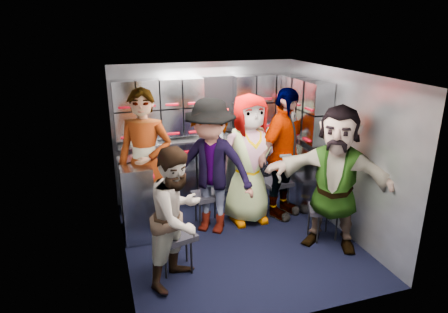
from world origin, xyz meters
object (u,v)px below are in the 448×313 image
object	(u,v)px
attendant_arc_c	(249,160)
jump_seat_mid_left	(207,197)
attendant_arc_e	(335,179)
attendant_arc_a	(178,217)
attendant_standing	(146,165)
attendant_arc_b	(211,167)
jump_seat_near_left	(176,238)
jump_seat_center	(244,190)
jump_seat_near_right	(324,211)
attendant_arc_d	(283,154)
jump_seat_mid_right	(276,184)

from	to	relation	value
attendant_arc_c	jump_seat_mid_left	bearing A→B (deg)	173.10
jump_seat_mid_left	attendant_arc_e	world-z (taller)	attendant_arc_e
attendant_arc_a	attendant_arc_e	distance (m)	1.94
attendant_standing	attendant_arc_b	xyz separation A→B (m)	(0.80, -0.18, -0.07)
jump_seat_near_left	jump_seat_center	distance (m)	1.60
attendant_arc_c	jump_seat_near_right	bearing A→B (deg)	-46.55
attendant_standing	attendant_arc_b	size ratio (longest dim) A/B	1.07
attendant_arc_d	jump_seat_center	bearing A→B (deg)	127.77
jump_seat_center	attendant_arc_e	bearing A→B (deg)	-56.88
jump_seat_center	attendant_arc_a	xyz separation A→B (m)	(-1.20, -1.23, 0.37)
jump_seat_center	attendant_arc_e	size ratio (longest dim) A/B	0.26
jump_seat_mid_right	jump_seat_mid_left	bearing A→B (deg)	-174.21
jump_seat_mid_right	attendant_arc_c	bearing A→B (deg)	-160.99
jump_seat_near_left	attendant_arc_e	size ratio (longest dim) A/B	0.27
jump_seat_near_left	attendant_arc_d	xyz separation A→B (m)	(1.70, 0.87, 0.51)
jump_seat_near_right	attendant_arc_e	distance (m)	0.54
attendant_standing	attendant_arc_b	bearing A→B (deg)	12.49
jump_seat_near_right	attendant_arc_a	xyz separation A→B (m)	(-1.93, -0.30, 0.38)
attendant_arc_b	attendant_arc_a	bearing A→B (deg)	-88.37
jump_seat_near_left	jump_seat_mid_left	size ratio (longest dim) A/B	1.05
jump_seat_mid_right	attendant_standing	distance (m)	1.95
jump_seat_mid_left	attendant_arc_a	bearing A→B (deg)	-119.29
jump_seat_near_left	jump_seat_center	world-z (taller)	jump_seat_near_left
jump_seat_center	attendant_arc_e	distance (m)	1.43
jump_seat_mid_left	attendant_arc_b	xyz separation A→B (m)	(0.00, -0.18, 0.49)
attendant_arc_b	attendant_arc_d	size ratio (longest dim) A/B	0.97
attendant_arc_e	jump_seat_near_left	bearing A→B (deg)	-141.27
jump_seat_mid_left	jump_seat_near_right	bearing A→B (deg)	-32.35
jump_seat_center	attendant_arc_b	bearing A→B (deg)	-152.59
jump_seat_mid_left	attendant_arc_a	distance (m)	1.33
attendant_arc_a	attendant_arc_e	bearing A→B (deg)	-39.84
attendant_arc_c	attendant_arc_e	bearing A→B (deg)	-52.58
jump_seat_near_right	attendant_arc_a	size ratio (longest dim) A/B	0.31
attendant_arc_c	attendant_arc_a	bearing A→B (deg)	-139.07
attendant_arc_b	jump_seat_mid_right	bearing A→B (deg)	50.46
attendant_standing	attendant_arc_a	bearing A→B (deg)	-56.22
attendant_standing	attendant_arc_d	world-z (taller)	attendant_standing
attendant_standing	attendant_arc_d	distance (m)	1.87
jump_seat_mid_left	jump_seat_center	distance (m)	0.58
jump_seat_mid_left	attendant_standing	world-z (taller)	attendant_standing
attendant_arc_c	jump_seat_center	bearing A→B (deg)	89.56
attendant_arc_d	attendant_arc_e	distance (m)	0.96
jump_seat_near_right	attendant_arc_e	size ratio (longest dim) A/B	0.26
jump_seat_center	attendant_arc_a	world-z (taller)	attendant_arc_a
jump_seat_center	jump_seat_near_left	bearing A→B (deg)	-138.63
attendant_standing	attendant_arc_d	xyz separation A→B (m)	(1.87, -0.07, -0.04)
jump_seat_near_right	attendant_standing	world-z (taller)	attendant_standing
jump_seat_center	attendant_arc_d	xyz separation A→B (m)	(0.50, -0.19, 0.54)
jump_seat_near_left	attendant_arc_d	distance (m)	1.98
jump_seat_near_left	attendant_arc_c	world-z (taller)	attendant_arc_c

